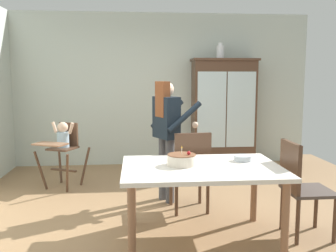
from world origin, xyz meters
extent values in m
plane|color=#93704C|center=(0.00, 0.00, 0.00)|extent=(6.24, 6.24, 0.00)
cube|color=beige|center=(0.00, 2.63, 1.35)|extent=(5.32, 0.06, 2.70)
cube|color=#4C3323|center=(1.08, 2.37, 0.93)|extent=(1.09, 0.42, 1.86)
cube|color=#4C3323|center=(1.08, 2.37, 1.88)|extent=(1.15, 0.48, 0.04)
cube|color=silver|center=(0.82, 2.15, 1.02)|extent=(0.49, 0.01, 1.30)
cube|color=silver|center=(1.34, 2.15, 1.02)|extent=(0.49, 0.01, 1.30)
cube|color=#4C3323|center=(1.08, 2.37, 1.02)|extent=(1.01, 0.36, 0.02)
cylinder|color=white|center=(1.01, 2.37, 2.01)|extent=(0.13, 0.13, 0.22)
cylinder|color=white|center=(1.01, 2.37, 2.14)|extent=(0.07, 0.07, 0.05)
cylinder|color=#4C3323|center=(-1.81, 1.15, 0.28)|extent=(0.18, 0.10, 0.56)
cylinder|color=#4C3323|center=(-1.41, 0.97, 0.28)|extent=(0.09, 0.18, 0.56)
cylinder|color=#4C3323|center=(-1.62, 1.55, 0.28)|extent=(0.09, 0.18, 0.56)
cylinder|color=#4C3323|center=(-1.23, 1.36, 0.28)|extent=(0.18, 0.10, 0.56)
cube|color=#4C3323|center=(-1.52, 1.26, 0.25)|extent=(0.40, 0.22, 0.02)
cube|color=#4C3323|center=(-1.52, 1.26, 0.57)|extent=(0.45, 0.45, 0.02)
cube|color=#4C3323|center=(-1.45, 1.40, 0.76)|extent=(0.29, 0.16, 0.34)
cube|color=brown|center=(-1.63, 1.01, 0.68)|extent=(0.50, 0.40, 0.02)
cylinder|color=#9EBCD1|center=(-1.51, 1.28, 0.70)|extent=(0.17, 0.17, 0.22)
sphere|color=beige|center=(-1.51, 1.28, 0.87)|extent=(0.15, 0.15, 0.15)
cylinder|color=beige|center=(-1.64, 1.34, 0.86)|extent=(0.11, 0.08, 0.17)
cylinder|color=beige|center=(-1.38, 1.22, 0.86)|extent=(0.11, 0.08, 0.17)
cylinder|color=#47474C|center=(-0.06, 0.47, 0.41)|extent=(0.11, 0.11, 0.82)
cylinder|color=#47474C|center=(-0.13, 0.62, 0.41)|extent=(0.11, 0.11, 0.82)
cube|color=#19232D|center=(-0.10, 0.54, 1.08)|extent=(0.34, 0.41, 0.52)
cube|color=white|center=(0.00, 0.59, 1.08)|extent=(0.03, 0.06, 0.49)
sphere|color=beige|center=(-0.10, 0.54, 1.43)|extent=(0.19, 0.19, 0.19)
cube|color=brown|center=(-0.14, 0.52, 1.31)|extent=(0.18, 0.22, 0.44)
cylinder|color=#19232D|center=(0.12, 0.43, 1.10)|extent=(0.47, 0.28, 0.37)
sphere|color=beige|center=(0.26, 0.50, 0.99)|extent=(0.08, 0.08, 0.08)
cylinder|color=#19232D|center=(-0.06, 0.78, 1.10)|extent=(0.47, 0.28, 0.37)
sphere|color=beige|center=(0.08, 0.86, 0.99)|extent=(0.08, 0.08, 0.08)
cube|color=silver|center=(0.14, -0.64, 0.72)|extent=(1.52, 1.05, 0.04)
cylinder|color=brown|center=(-0.53, -1.06, 0.35)|extent=(0.07, 0.07, 0.70)
cylinder|color=brown|center=(0.80, -1.07, 0.35)|extent=(0.07, 0.07, 0.70)
cylinder|color=brown|center=(-0.52, -0.20, 0.35)|extent=(0.07, 0.07, 0.70)
cylinder|color=brown|center=(0.81, -0.21, 0.35)|extent=(0.07, 0.07, 0.70)
cylinder|color=beige|center=(-0.05, -0.59, 0.79)|extent=(0.28, 0.28, 0.10)
cylinder|color=brown|center=(-0.05, -0.59, 0.84)|extent=(0.27, 0.27, 0.01)
cylinder|color=#F2E5CC|center=(-0.05, -0.59, 0.88)|extent=(0.01, 0.01, 0.06)
cone|color=yellow|center=(-0.05, -0.59, 0.92)|extent=(0.02, 0.02, 0.02)
sphere|color=red|center=(0.02, -0.62, 0.87)|extent=(0.04, 0.04, 0.04)
cylinder|color=#B2BCC6|center=(0.59, -0.46, 0.77)|extent=(0.18, 0.18, 0.05)
cylinder|color=#4C3323|center=(0.32, 0.40, 0.23)|extent=(0.04, 0.04, 0.45)
cylinder|color=#4C3323|center=(-0.05, 0.38, 0.23)|extent=(0.04, 0.04, 0.45)
cylinder|color=#4C3323|center=(0.34, 0.03, 0.23)|extent=(0.04, 0.04, 0.45)
cylinder|color=#4C3323|center=(-0.03, 0.01, 0.23)|extent=(0.04, 0.04, 0.45)
cube|color=#473D38|center=(0.14, 0.21, 0.47)|extent=(0.47, 0.47, 0.03)
cube|color=#4C3323|center=(0.16, 0.01, 0.72)|extent=(0.42, 0.07, 0.48)
cylinder|color=#4C3323|center=(0.35, 0.02, 0.72)|extent=(0.03, 0.03, 0.48)
cylinder|color=#4C3323|center=(-0.03, -0.01, 0.72)|extent=(0.03, 0.03, 0.48)
cylinder|color=#4C3323|center=(1.40, -0.83, 0.23)|extent=(0.04, 0.04, 0.45)
cylinder|color=#4C3323|center=(1.40, -0.46, 0.23)|extent=(0.04, 0.04, 0.45)
cylinder|color=#4C3323|center=(1.03, -0.83, 0.23)|extent=(0.04, 0.04, 0.45)
cylinder|color=#4C3323|center=(1.03, -0.46, 0.23)|extent=(0.04, 0.04, 0.45)
cube|color=#473D38|center=(1.22, -0.64, 0.47)|extent=(0.44, 0.44, 0.03)
cube|color=#4C3323|center=(1.02, -0.64, 0.72)|extent=(0.04, 0.42, 0.48)
cylinder|color=#4C3323|center=(1.02, -0.83, 0.72)|extent=(0.03, 0.03, 0.48)
cylinder|color=#4C3323|center=(1.02, -0.45, 0.72)|extent=(0.03, 0.03, 0.48)
camera|label=1|loc=(-0.50, -4.04, 1.59)|focal=39.52mm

